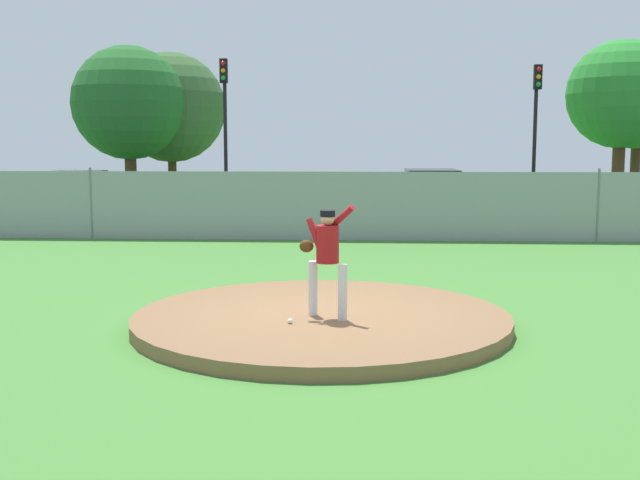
# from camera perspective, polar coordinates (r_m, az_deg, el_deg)

# --- Properties ---
(ground_plane) EXTENTS (80.00, 80.00, 0.00)m
(ground_plane) POSITION_cam_1_polar(r_m,az_deg,el_deg) (17.17, 1.13, -1.68)
(ground_plane) COLOR #427A33
(asphalt_strip) EXTENTS (44.00, 7.00, 0.01)m
(asphalt_strip) POSITION_cam_1_polar(r_m,az_deg,el_deg) (25.59, 1.77, 1.26)
(asphalt_strip) COLOR #2B2B2D
(asphalt_strip) RESTS_ON ground_plane
(pitchers_mound) EXTENTS (5.46, 5.46, 0.19)m
(pitchers_mound) POSITION_cam_1_polar(r_m,az_deg,el_deg) (11.26, 0.09, -5.91)
(pitchers_mound) COLOR brown
(pitchers_mound) RESTS_ON ground_plane
(pitcher_youth) EXTENTS (0.80, 0.42, 1.62)m
(pitcher_youth) POSITION_cam_1_polar(r_m,az_deg,el_deg) (10.79, 0.50, -0.86)
(pitcher_youth) COLOR silver
(pitcher_youth) RESTS_ON pitchers_mound
(baseball) EXTENTS (0.07, 0.07, 0.07)m
(baseball) POSITION_cam_1_polar(r_m,az_deg,el_deg) (10.60, -2.23, -6.02)
(baseball) COLOR white
(baseball) RESTS_ON pitchers_mound
(chainlink_fence) EXTENTS (34.66, 0.07, 1.98)m
(chainlink_fence) POSITION_cam_1_polar(r_m,az_deg,el_deg) (21.03, 1.50, 2.53)
(chainlink_fence) COLOR gray
(chainlink_fence) RESTS_ON ground_plane
(parked_car_teal) EXTENTS (2.17, 4.73, 1.55)m
(parked_car_teal) POSITION_cam_1_polar(r_m,az_deg,el_deg) (25.51, -6.95, 2.89)
(parked_car_teal) COLOR #146066
(parked_car_teal) RESTS_ON ground_plane
(parked_car_burgundy) EXTENTS (1.99, 4.57, 1.63)m
(parked_car_burgundy) POSITION_cam_1_polar(r_m,az_deg,el_deg) (25.78, 16.36, 2.76)
(parked_car_burgundy) COLOR maroon
(parked_car_burgundy) RESTS_ON ground_plane
(parked_car_navy) EXTENTS (1.91, 4.13, 1.70)m
(parked_car_navy) POSITION_cam_1_polar(r_m,az_deg,el_deg) (27.57, -17.78, 3.02)
(parked_car_navy) COLOR #161E4C
(parked_car_navy) RESTS_ON ground_plane
(parked_car_red) EXTENTS (1.91, 4.39, 1.77)m
(parked_car_red) POSITION_cam_1_polar(r_m,az_deg,el_deg) (26.11, 8.24, 3.15)
(parked_car_red) COLOR #A81919
(parked_car_red) RESTS_ON ground_plane
(traffic_cone_orange) EXTENTS (0.40, 0.40, 0.55)m
(traffic_cone_orange) POSITION_cam_1_polar(r_m,az_deg,el_deg) (29.77, 22.46, 2.05)
(traffic_cone_orange) COLOR orange
(traffic_cone_orange) RESTS_ON asphalt_strip
(traffic_light_near) EXTENTS (0.28, 0.46, 5.79)m
(traffic_light_near) POSITION_cam_1_polar(r_m,az_deg,el_deg) (29.85, -7.07, 9.53)
(traffic_light_near) COLOR black
(traffic_light_near) RESTS_ON ground_plane
(traffic_light_far) EXTENTS (0.28, 0.46, 5.50)m
(traffic_light_far) POSITION_cam_1_polar(r_m,az_deg,el_deg) (29.98, 15.70, 8.98)
(traffic_light_far) COLOR black
(traffic_light_far) RESTS_ON ground_plane
(tree_slender_far) EXTENTS (4.88, 4.88, 6.80)m
(tree_slender_far) POSITION_cam_1_polar(r_m,az_deg,el_deg) (34.62, -13.98, 9.80)
(tree_slender_far) COLOR #4C331E
(tree_slender_far) RESTS_ON ground_plane
(tree_leaning_west) EXTENTS (5.00, 5.00, 6.76)m
(tree_leaning_west) POSITION_cam_1_polar(r_m,az_deg,el_deg) (36.36, -10.98, 9.60)
(tree_leaning_west) COLOR #4C331E
(tree_leaning_west) RESTS_ON ground_plane
(tree_broad_left) EXTENTS (4.37, 4.37, 6.79)m
(tree_broad_left) POSITION_cam_1_polar(r_m,az_deg,el_deg) (33.90, 21.43, 9.97)
(tree_broad_left) COLOR #4C331E
(tree_broad_left) RESTS_ON ground_plane
(tree_broad_right) EXTENTS (3.92, 3.92, 6.30)m
(tree_broad_right) POSITION_cam_1_polar(r_m,az_deg,el_deg) (36.58, 22.50, 9.27)
(tree_broad_right) COLOR #4C331E
(tree_broad_right) RESTS_ON ground_plane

